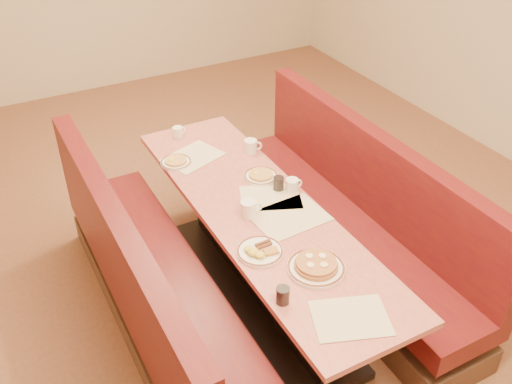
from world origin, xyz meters
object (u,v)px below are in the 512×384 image
booth_left (154,294)px  coffee_mug_d (178,132)px  soda_tumbler_mid (279,184)px  pancake_plate (316,266)px  eggs_plate (260,251)px  soda_tumbler_near (283,295)px  coffee_mug_b (249,208)px  diner_table (259,255)px  booth_right (350,224)px  coffee_mug_c (251,146)px  coffee_mug_a (293,185)px

booth_left → coffee_mug_d: bearing=60.0°
booth_left → soda_tumbler_mid: 1.05m
booth_left → pancake_plate: booth_left is taller
eggs_plate → soda_tumbler_near: 0.40m
eggs_plate → coffee_mug_b: (0.11, 0.34, 0.04)m
coffee_mug_d → diner_table: bearing=-95.7°
booth_left → soda_tumbler_near: bearing=-59.2°
booth_right → coffee_mug_c: 0.90m
coffee_mug_a → coffee_mug_b: size_ratio=0.87×
soda_tumbler_near → coffee_mug_a: bearing=55.8°
diner_table → coffee_mug_d: size_ratio=23.21×
coffee_mug_b → coffee_mug_c: size_ratio=1.07×
pancake_plate → coffee_mug_b: 0.61m
booth_right → soda_tumbler_near: 1.34m
soda_tumbler_near → booth_left: bearing=120.8°
soda_tumbler_mid → soda_tumbler_near: bearing=-119.0°
diner_table → coffee_mug_c: 0.82m
soda_tumbler_near → coffee_mug_b: bearing=75.3°
eggs_plate → soda_tumbler_mid: size_ratio=2.79×
coffee_mug_d → coffee_mug_c: bearing=-61.6°
diner_table → coffee_mug_d: coffee_mug_d is taller
diner_table → booth_right: (0.73, 0.00, -0.01)m
pancake_plate → eggs_plate: pancake_plate is taller
pancake_plate → coffee_mug_a: 0.76m
coffee_mug_b → diner_table: bearing=28.9°
booth_left → soda_tumbler_near: (0.45, -0.76, 0.44)m
booth_right → pancake_plate: bearing=-139.0°
pancake_plate → coffee_mug_d: coffee_mug_d is taller
pancake_plate → coffee_mug_c: bearing=77.7°
soda_tumbler_near → soda_tumbler_mid: same height
diner_table → booth_left: bearing=180.0°
coffee_mug_b → coffee_mug_d: bearing=101.4°
coffee_mug_b → eggs_plate: bearing=-97.4°
coffee_mug_c → soda_tumbler_near: coffee_mug_c is taller
booth_left → soda_tumbler_near: 0.99m
booth_right → coffee_mug_d: size_ratio=23.21×
eggs_plate → coffee_mug_c: 1.12m
coffee_mug_a → soda_tumbler_near: 1.00m
booth_left → booth_right: size_ratio=1.00×
booth_left → pancake_plate: size_ratio=7.89×
booth_left → coffee_mug_c: bearing=32.2°
soda_tumbler_mid → coffee_mug_a: bearing=-38.3°
diner_table → soda_tumbler_near: soda_tumbler_near is taller
coffee_mug_c → eggs_plate: bearing=-94.4°
coffee_mug_a → coffee_mug_c: 0.57m
coffee_mug_b → soda_tumbler_near: 0.75m
booth_left → coffee_mug_a: booth_left is taller
coffee_mug_a → eggs_plate: bearing=-137.3°
booth_left → coffee_mug_a: size_ratio=21.17×
eggs_plate → coffee_mug_b: bearing=71.7°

